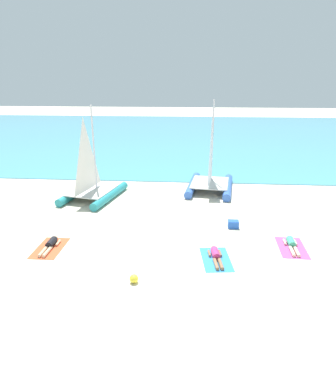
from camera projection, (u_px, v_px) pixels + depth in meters
name	position (u px, v px, depth m)	size (l,w,h in m)	color
ground_plane	(174.00, 183.00, 22.85)	(120.00, 120.00, 0.00)	beige
ocean_water	(184.00, 135.00, 41.77)	(120.00, 40.00, 0.05)	#4C9EB7
sailboat_teal	(92.00, 185.00, 19.68)	(3.44, 4.57, 5.35)	teal
sailboat_blue	(210.00, 178.00, 21.06)	(3.23, 4.57, 5.56)	blue
towel_left	(50.00, 248.00, 14.11)	(1.10, 1.90, 0.01)	#EA5933
sunbather_left	(50.00, 245.00, 14.14)	(0.54, 1.56, 0.30)	black
towel_middle	(216.00, 259.00, 13.24)	(1.10, 1.90, 0.01)	#338CD8
sunbather_middle	(216.00, 256.00, 13.26)	(0.59, 1.57, 0.30)	#D83372
towel_right	(292.00, 248.00, 14.15)	(1.10, 1.90, 0.01)	#D84C99
sunbather_right	(292.00, 244.00, 14.17)	(0.56, 1.56, 0.30)	#3FB28C
beach_ball	(134.00, 279.00, 11.70)	(0.31, 0.31, 0.31)	yellow
cooler_box	(233.00, 224.00, 15.97)	(0.50, 0.36, 0.36)	blue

